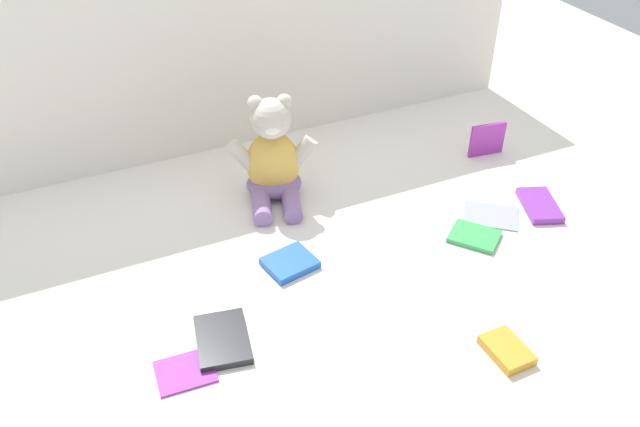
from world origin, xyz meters
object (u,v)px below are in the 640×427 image
book_case_0 (507,350)px  teddy_bear (273,161)px  book_case_2 (474,236)px  book_case_4 (290,263)px  book_case_7 (487,140)px  book_case_3 (185,371)px  book_case_1 (222,339)px  book_case_5 (491,215)px  book_case_6 (540,205)px

book_case_0 → teddy_bear: bearing=-74.1°
book_case_2 → book_case_4: size_ratio=1.04×
teddy_bear → book_case_0: bearing=-56.1°
book_case_2 → book_case_4: (-0.41, 0.09, 0.00)m
teddy_bear → book_case_7: 0.59m
teddy_bear → book_case_3: 0.58m
book_case_1 → book_case_5: book_case_1 is taller
book_case_1 → book_case_6: book_case_6 is taller
book_case_5 → book_case_7: 0.29m
book_case_6 → book_case_1: bearing=-152.7°
book_case_6 → book_case_7: bearing=104.1°
book_case_2 → book_case_7: book_case_7 is taller
teddy_bear → book_case_5: 0.53m
book_case_6 → book_case_7: (0.03, 0.26, 0.04)m
book_case_5 → book_case_6: bearing=119.0°
book_case_5 → teddy_bear: bearing=-85.8°
book_case_4 → book_case_2: bearing=-112.5°
book_case_2 → book_case_3: size_ratio=1.03×
book_case_2 → book_case_3: book_case_2 is taller
book_case_5 → book_case_6: 0.13m
book_case_0 → book_case_2: (0.15, 0.31, -0.00)m
book_case_3 → book_case_6: 0.92m
book_case_2 → book_case_7: 0.38m
book_case_3 → book_case_5: book_case_3 is taller
book_case_1 → book_case_2: (0.61, 0.06, -0.00)m
book_case_3 → book_case_5: 0.80m
book_case_3 → book_case_5: (0.78, 0.16, -0.00)m
book_case_5 → book_case_0: bearing=6.3°
book_case_0 → book_case_6: (0.36, 0.34, -0.00)m
book_case_7 → book_case_4: bearing=-155.7°
book_case_0 → book_case_7: size_ratio=0.94×
book_case_3 → teddy_bear: bearing=145.8°
book_case_4 → book_case_7: bearing=-83.4°
teddy_bear → book_case_3: teddy_bear is taller
book_case_5 → book_case_2: bearing=-18.9°
teddy_bear → book_case_6: 0.65m
book_case_1 → book_case_3: bearing=-143.2°
book_case_1 → book_case_4: size_ratio=1.32×
book_case_3 → book_case_7: size_ratio=1.04×
book_case_7 → book_case_5: bearing=-116.2°
book_case_0 → book_case_5: size_ratio=0.74×
teddy_bear → book_case_7: (0.59, -0.06, -0.05)m
book_case_7 → book_case_3: bearing=-150.2°
teddy_bear → book_case_5: size_ratio=2.08×
book_case_3 → book_case_6: (0.91, 0.14, 0.00)m
book_case_0 → book_case_7: book_case_7 is taller
teddy_bear → book_case_5: (0.43, -0.30, -0.09)m
book_case_0 → book_case_1: book_case_0 is taller
book_case_1 → book_case_6: bearing=17.2°
book_case_1 → book_case_7: 0.92m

